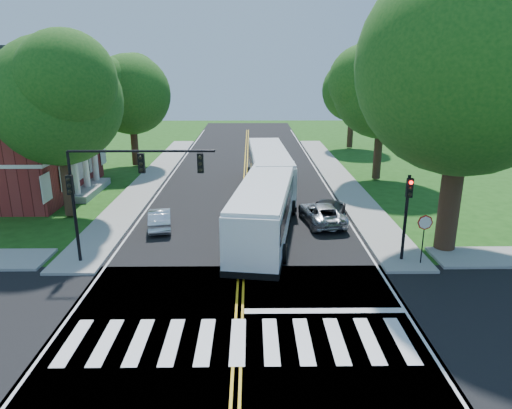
{
  "coord_description": "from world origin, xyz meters",
  "views": [
    {
      "loc": [
        0.49,
        -14.96,
        9.61
      ],
      "look_at": [
        0.77,
        8.75,
        2.4
      ],
      "focal_mm": 32.0,
      "sensor_mm": 36.0,
      "label": 1
    }
  ],
  "objects_px": {
    "signal_ne": "(407,207)",
    "bus_follow": "(269,169)",
    "suv": "(322,213)",
    "dark_sedan": "(328,209)",
    "signal_nw": "(119,180)",
    "bus_lead": "(265,207)",
    "hatchback": "(160,218)"
  },
  "relations": [
    {
      "from": "bus_lead",
      "to": "suv",
      "type": "relative_size",
      "value": 2.72
    },
    {
      "from": "bus_lead",
      "to": "suv",
      "type": "height_order",
      "value": "bus_lead"
    },
    {
      "from": "bus_follow",
      "to": "hatchback",
      "type": "height_order",
      "value": "bus_follow"
    },
    {
      "from": "bus_follow",
      "to": "suv",
      "type": "distance_m",
      "value": 8.63
    },
    {
      "from": "signal_ne",
      "to": "bus_follow",
      "type": "relative_size",
      "value": 0.34
    },
    {
      "from": "signal_ne",
      "to": "bus_lead",
      "type": "height_order",
      "value": "signal_ne"
    },
    {
      "from": "signal_nw",
      "to": "bus_lead",
      "type": "xyz_separation_m",
      "value": [
        7.18,
        3.95,
        -2.63
      ]
    },
    {
      "from": "suv",
      "to": "hatchback",
      "type": "bearing_deg",
      "value": -3.41
    },
    {
      "from": "signal_nw",
      "to": "signal_ne",
      "type": "relative_size",
      "value": 1.62
    },
    {
      "from": "signal_ne",
      "to": "bus_lead",
      "type": "xyz_separation_m",
      "value": [
        -6.87,
        3.94,
        -1.22
      ]
    },
    {
      "from": "signal_ne",
      "to": "bus_follow",
      "type": "xyz_separation_m",
      "value": [
        -6.28,
        14.05,
        -1.2
      ]
    },
    {
      "from": "signal_ne",
      "to": "hatchback",
      "type": "relative_size",
      "value": 1.17
    },
    {
      "from": "suv",
      "to": "dark_sedan",
      "type": "distance_m",
      "value": 1.06
    },
    {
      "from": "signal_ne",
      "to": "hatchback",
      "type": "xyz_separation_m",
      "value": [
        -13.33,
        5.23,
        -2.33
      ]
    },
    {
      "from": "dark_sedan",
      "to": "bus_follow",
      "type": "bearing_deg",
      "value": -42.67
    },
    {
      "from": "signal_nw",
      "to": "hatchback",
      "type": "xyz_separation_m",
      "value": [
        0.73,
        5.24,
        -3.75
      ]
    },
    {
      "from": "signal_nw",
      "to": "bus_follow",
      "type": "height_order",
      "value": "signal_nw"
    },
    {
      "from": "bus_lead",
      "to": "bus_follow",
      "type": "height_order",
      "value": "bus_follow"
    },
    {
      "from": "bus_follow",
      "to": "dark_sedan",
      "type": "height_order",
      "value": "bus_follow"
    },
    {
      "from": "bus_lead",
      "to": "hatchback",
      "type": "distance_m",
      "value": 6.68
    },
    {
      "from": "bus_lead",
      "to": "bus_follow",
      "type": "distance_m",
      "value": 10.13
    },
    {
      "from": "bus_follow",
      "to": "hatchback",
      "type": "xyz_separation_m",
      "value": [
        -7.05,
        -8.82,
        -1.13
      ]
    },
    {
      "from": "signal_nw",
      "to": "suv",
      "type": "xyz_separation_m",
      "value": [
        10.84,
        6.06,
        -3.7
      ]
    },
    {
      "from": "signal_nw",
      "to": "signal_ne",
      "type": "distance_m",
      "value": 14.13
    },
    {
      "from": "bus_lead",
      "to": "dark_sedan",
      "type": "relative_size",
      "value": 2.91
    },
    {
      "from": "signal_ne",
      "to": "bus_follow",
      "type": "distance_m",
      "value": 15.44
    },
    {
      "from": "bus_follow",
      "to": "suv",
      "type": "xyz_separation_m",
      "value": [
        3.06,
        -8.0,
        -1.09
      ]
    },
    {
      "from": "hatchback",
      "to": "signal_nw",
      "type": "bearing_deg",
      "value": 71.88
    },
    {
      "from": "bus_lead",
      "to": "bus_follow",
      "type": "xyz_separation_m",
      "value": [
        0.59,
        10.11,
        0.02
      ]
    },
    {
      "from": "bus_follow",
      "to": "suv",
      "type": "relative_size",
      "value": 2.71
    },
    {
      "from": "bus_follow",
      "to": "hatchback",
      "type": "distance_m",
      "value": 11.35
    },
    {
      "from": "bus_lead",
      "to": "bus_follow",
      "type": "bearing_deg",
      "value": -84.92
    }
  ]
}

